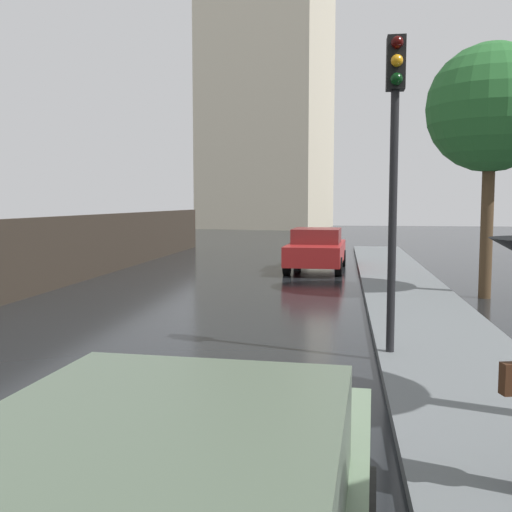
{
  "coord_description": "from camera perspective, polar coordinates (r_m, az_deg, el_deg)",
  "views": [
    {
      "loc": [
        3.47,
        -0.31,
        2.36
      ],
      "look_at": [
        2.17,
        8.56,
        1.54
      ],
      "focal_mm": 41.73,
      "sensor_mm": 36.0,
      "label": 1
    }
  ],
  "objects": [
    {
      "name": "car_red_mid_road",
      "position": [
        20.55,
        5.82,
        0.66
      ],
      "size": [
        2.02,
        4.47,
        1.45
      ],
      "rotation": [
        0.0,
        0.0,
        -0.04
      ],
      "color": "maroon",
      "rests_on": "ground"
    },
    {
      "name": "traffic_light",
      "position": [
        8.93,
        13.13,
        11.03
      ],
      "size": [
        0.26,
        0.39,
        4.56
      ],
      "color": "black",
      "rests_on": "sidewalk_strip"
    },
    {
      "name": "street_tree_near",
      "position": [
        15.69,
        21.59,
        12.96
      ],
      "size": [
        3.06,
        3.06,
        6.13
      ],
      "color": "#4C3823",
      "rests_on": "ground"
    },
    {
      "name": "distant_tower",
      "position": [
        55.6,
        1.1,
        14.67
      ],
      "size": [
        11.91,
        11.65,
        26.25
      ],
      "color": "beige",
      "rests_on": "ground"
    }
  ]
}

